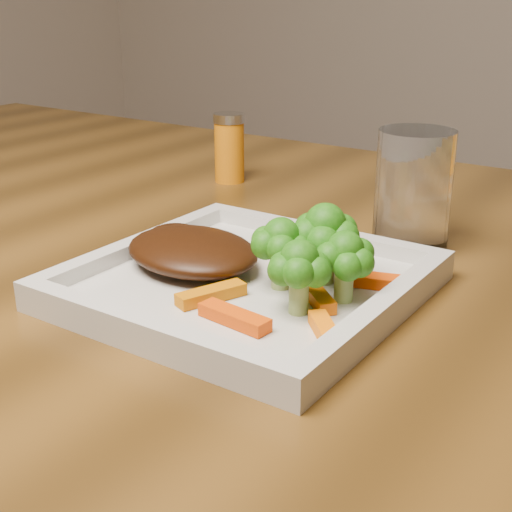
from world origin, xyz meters
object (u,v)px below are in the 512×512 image
Objects in this scene: dining_table at (156,470)px; plate at (246,287)px; steak at (192,251)px; spice_shaker at (229,148)px; drinking_glass at (413,191)px.

dining_table is 0.47m from plate.
plate is 2.03× the size of steak.
dining_table is 12.03× the size of steak.
dining_table is 5.93× the size of plate.
dining_table is at bearing 145.14° from steak.
dining_table is 0.46m from steak.
spice_shaker is 0.33m from drinking_glass.
drinking_glass is at bearing 10.16° from dining_table.
dining_table is at bearing 152.06° from plate.
steak is at bearing -34.86° from dining_table.
plate is 2.93× the size of spice_shaker.
plate is 0.06m from steak.
dining_table is 13.33× the size of drinking_glass.
plate is at bearing -110.49° from drinking_glass.
spice_shaker is at bearing 120.73° from steak.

